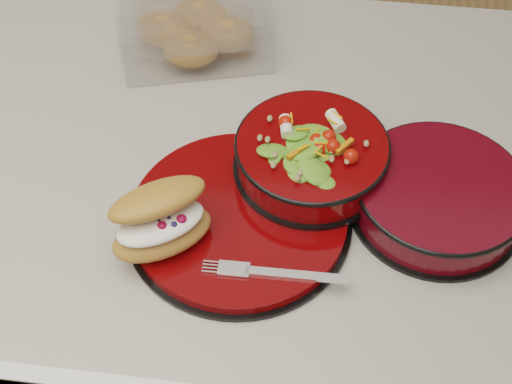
# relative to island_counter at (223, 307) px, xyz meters

# --- Properties ---
(island_counter) EXTENTS (1.24, 0.74, 0.90)m
(island_counter) POSITION_rel_island_counter_xyz_m (0.00, 0.00, 0.00)
(island_counter) COLOR white
(island_counter) RESTS_ON ground
(dinner_plate) EXTENTS (0.29, 0.29, 0.02)m
(dinner_plate) POSITION_rel_island_counter_xyz_m (0.06, -0.12, 0.46)
(dinner_plate) COLOR black
(dinner_plate) RESTS_ON island_counter
(salad_bowl) EXTENTS (0.21, 0.21, 0.09)m
(salad_bowl) POSITION_rel_island_counter_xyz_m (0.14, -0.04, 0.50)
(salad_bowl) COLOR black
(salad_bowl) RESTS_ON dinner_plate
(croissant) EXTENTS (0.14, 0.14, 0.08)m
(croissant) POSITION_rel_island_counter_xyz_m (-0.03, -0.17, 0.50)
(croissant) COLOR #AB7434
(croissant) RESTS_ON dinner_plate
(fork) EXTENTS (0.16, 0.02, 0.00)m
(fork) POSITION_rel_island_counter_xyz_m (0.11, -0.21, 0.47)
(fork) COLOR silver
(fork) RESTS_ON dinner_plate
(pastry_box) EXTENTS (0.26, 0.22, 0.09)m
(pastry_box) POSITION_rel_island_counter_xyz_m (-0.06, 0.21, 0.49)
(pastry_box) COLOR white
(pastry_box) RESTS_ON island_counter
(extra_bowl) EXTENTS (0.23, 0.23, 0.05)m
(extra_bowl) POSITION_rel_island_counter_xyz_m (0.31, -0.07, 0.48)
(extra_bowl) COLOR black
(extra_bowl) RESTS_ON island_counter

